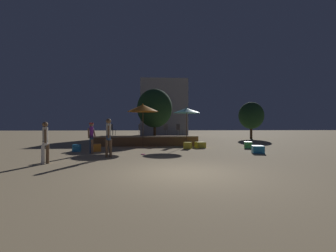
% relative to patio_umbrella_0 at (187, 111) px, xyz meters
% --- Properties ---
extents(ground_plane, '(120.00, 120.00, 0.00)m').
position_rel_patio_umbrella_0_xyz_m(ground_plane, '(-1.50, -9.22, -2.66)').
color(ground_plane, tan).
extents(wooden_deck, '(7.79, 2.54, 0.76)m').
position_rel_patio_umbrella_0_xyz_m(wooden_deck, '(-2.97, 1.41, -2.32)').
color(wooden_deck, brown).
rests_on(wooden_deck, ground).
extents(patio_umbrella_0, '(2.01, 2.01, 2.93)m').
position_rel_patio_umbrella_0_xyz_m(patio_umbrella_0, '(0.00, 0.00, 0.00)').
color(patio_umbrella_0, brown).
rests_on(patio_umbrella_0, ground).
extents(patio_umbrella_1, '(2.27, 2.27, 3.16)m').
position_rel_patio_umbrella_0_xyz_m(patio_umbrella_1, '(-3.22, -0.15, 0.15)').
color(patio_umbrella_1, brown).
rests_on(patio_umbrella_1, ground).
extents(cube_seat_0, '(0.63, 0.63, 0.43)m').
position_rel_patio_umbrella_0_xyz_m(cube_seat_0, '(-0.16, -1.69, -2.44)').
color(cube_seat_0, yellow).
rests_on(cube_seat_0, ground).
extents(cube_seat_1, '(0.73, 0.73, 0.41)m').
position_rel_patio_umbrella_0_xyz_m(cube_seat_1, '(3.46, -4.20, -2.45)').
color(cube_seat_1, '#2D9EDB').
rests_on(cube_seat_1, ground).
extents(cube_seat_2, '(0.65, 0.65, 0.44)m').
position_rel_patio_umbrella_0_xyz_m(cube_seat_2, '(4.02, -1.58, -2.44)').
color(cube_seat_2, '#4CC651').
rests_on(cube_seat_2, ground).
extents(cube_seat_3, '(0.74, 0.74, 0.40)m').
position_rel_patio_umbrella_0_xyz_m(cube_seat_3, '(0.80, -1.08, -2.46)').
color(cube_seat_3, yellow).
rests_on(cube_seat_3, ground).
extents(cube_seat_4, '(0.53, 0.53, 0.41)m').
position_rel_patio_umbrella_0_xyz_m(cube_seat_4, '(-7.05, -2.80, -2.46)').
color(cube_seat_4, '#2D9EDB').
rests_on(cube_seat_4, ground).
extents(cube_seat_5, '(0.70, 0.70, 0.44)m').
position_rel_patio_umbrella_0_xyz_m(cube_seat_5, '(-5.91, -2.81, -2.44)').
color(cube_seat_5, orange).
rests_on(cube_seat_5, ground).
extents(person_0, '(0.31, 0.55, 1.90)m').
position_rel_patio_umbrella_0_xyz_m(person_0, '(-4.63, -5.45, -1.59)').
color(person_0, brown).
rests_on(person_0, ground).
extents(person_1, '(0.42, 0.40, 1.72)m').
position_rel_patio_umbrella_0_xyz_m(person_1, '(-5.87, -3.92, -1.69)').
color(person_1, '#997051').
rests_on(person_1, ground).
extents(person_2, '(0.32, 0.52, 1.71)m').
position_rel_patio_umbrella_0_xyz_m(person_2, '(-6.85, -7.11, -1.73)').
color(person_2, brown).
rests_on(person_2, ground).
extents(bistro_chair_0, '(0.44, 0.44, 0.90)m').
position_rel_patio_umbrella_0_xyz_m(bistro_chair_0, '(-1.44, 1.55, -1.36)').
color(bistro_chair_0, '#47474C').
rests_on(bistro_chair_0, wooden_deck).
extents(bistro_chair_1, '(0.47, 0.47, 0.90)m').
position_rel_patio_umbrella_0_xyz_m(bistro_chair_1, '(-5.79, 1.66, -1.36)').
color(bistro_chair_1, '#47474C').
rests_on(bistro_chair_1, wooden_deck).
extents(bistro_chair_2, '(0.48, 0.48, 0.90)m').
position_rel_patio_umbrella_0_xyz_m(bistro_chair_2, '(-0.49, 0.75, -1.36)').
color(bistro_chair_2, '#47474C').
rests_on(bistro_chair_2, wooden_deck).
extents(bistro_chair_3, '(0.44, 0.44, 0.90)m').
position_rel_patio_umbrella_0_xyz_m(bistro_chair_3, '(-3.49, 1.21, -1.36)').
color(bistro_chair_3, '#47474C').
rests_on(bistro_chair_3, wooden_deck).
extents(frisbee_disc, '(0.22, 0.22, 0.03)m').
position_rel_patio_umbrella_0_xyz_m(frisbee_disc, '(-3.01, -4.53, -2.64)').
color(frisbee_disc, '#E54C99').
rests_on(frisbee_disc, ground).
extents(background_tree_0, '(2.84, 2.84, 4.26)m').
position_rel_patio_umbrella_0_xyz_m(background_tree_0, '(8.87, 8.88, 0.03)').
color(background_tree_0, '#3D2B1C').
rests_on(background_tree_0, ground).
extents(background_tree_1, '(3.62, 3.62, 5.32)m').
position_rel_patio_umbrella_0_xyz_m(background_tree_1, '(-2.35, 6.66, 0.66)').
color(background_tree_1, '#3D2B1C').
rests_on(background_tree_1, ground).
extents(distant_building, '(7.02, 4.70, 8.50)m').
position_rel_patio_umbrella_0_xyz_m(distant_building, '(-0.89, 18.46, 1.59)').
color(distant_building, gray).
rests_on(distant_building, ground).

